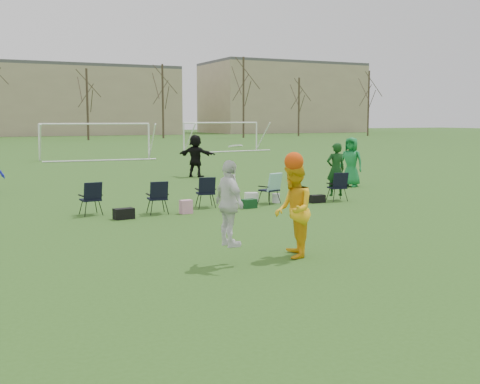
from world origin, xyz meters
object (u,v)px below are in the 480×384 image
fielder_black (196,156)px  goal_right (222,128)px  center_contest (273,207)px  goal_mid (96,131)px  fielder_green_far (351,162)px

fielder_black → goal_right: size_ratio=0.27×
fielder_black → center_contest: bearing=121.6°
goal_mid → goal_right: bearing=30.6°
fielder_green_far → fielder_black: (-4.19, 6.59, 0.00)m
fielder_green_far → fielder_black: size_ratio=1.00×
center_contest → goal_mid: goal_mid is taller
fielder_black → center_contest: size_ratio=0.88×
fielder_green_far → goal_right: 27.72m
fielder_black → goal_right: goal_right is taller
center_contest → goal_right: bearing=67.5°
goal_mid → goal_right: size_ratio=1.01×
fielder_green_far → center_contest: 13.37m
fielder_green_far → goal_mid: bearing=162.8°
goal_mid → center_contest: bearing=-92.1°
fielder_black → goal_mid: bearing=-35.7°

